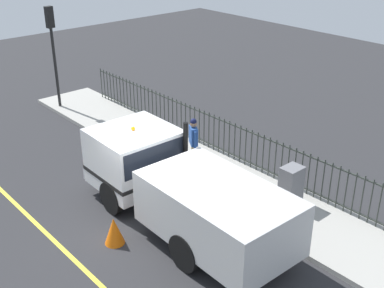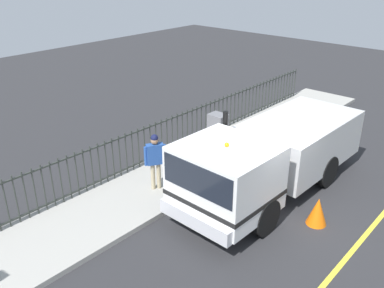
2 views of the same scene
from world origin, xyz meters
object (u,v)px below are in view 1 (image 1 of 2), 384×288
Objects in this scene: utility_cabinet at (291,185)px; work_truck at (173,182)px; traffic_light_near at (52,37)px; worker_standing at (193,137)px; traffic_cone at (114,231)px.

work_truck is at bearing 151.40° from utility_cabinet.
traffic_light_near is 3.65× the size of utility_cabinet.
work_truck reaches higher than utility_cabinet.
utility_cabinet is at bearing -27.36° from work_truck.
utility_cabinet is (2.99, -1.63, -0.53)m from work_truck.
worker_standing reaches higher than traffic_cone.
worker_standing is (2.42, 1.91, -0.07)m from work_truck.
traffic_cone is at bearing 158.28° from utility_cabinet.
utility_cabinet is at bearing 88.65° from traffic_light_near.
traffic_cone is (-1.76, 0.26, -0.87)m from work_truck.
traffic_cone is at bearing 62.46° from traffic_light_near.
traffic_light_near reaches higher than traffic_cone.
work_truck is 9.14× the size of traffic_cone.
traffic_light_near is (-0.63, 7.96, 1.94)m from worker_standing.
worker_standing is at bearing 99.14° from utility_cabinet.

